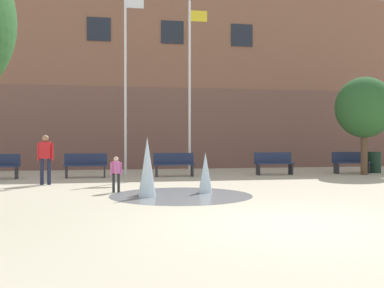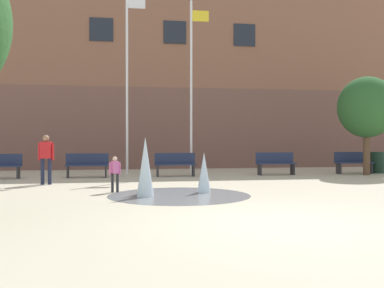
# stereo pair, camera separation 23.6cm
# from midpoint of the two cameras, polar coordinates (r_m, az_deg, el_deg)

# --- Properties ---
(ground_plane) EXTENTS (100.00, 100.00, 0.00)m
(ground_plane) POSITION_cam_midpoint_polar(r_m,az_deg,el_deg) (8.04, 11.84, -9.92)
(ground_plane) COLOR #BCB299
(library_building) EXTENTS (36.00, 6.05, 8.82)m
(library_building) POSITION_cam_midpoint_polar(r_m,az_deg,el_deg) (25.02, -2.80, 7.43)
(library_building) COLOR brown
(library_building) RESTS_ON ground
(splash_fountain) EXTENTS (3.71, 3.71, 1.53)m
(splash_fountain) POSITION_cam_midpoint_polar(r_m,az_deg,el_deg) (11.78, -3.03, -3.83)
(splash_fountain) COLOR gray
(splash_fountain) RESTS_ON ground
(park_bench_under_left_flagpole) EXTENTS (1.60, 0.44, 0.91)m
(park_bench_under_left_flagpole) POSITION_cam_midpoint_polar(r_m,az_deg,el_deg) (17.47, -12.80, -2.60)
(park_bench_under_left_flagpole) COLOR #28282D
(park_bench_under_left_flagpole) RESTS_ON ground
(park_bench_center) EXTENTS (1.60, 0.44, 0.91)m
(park_bench_center) POSITION_cam_midpoint_polar(r_m,az_deg,el_deg) (17.56, -1.75, -2.56)
(park_bench_center) COLOR #28282D
(park_bench_center) RESTS_ON ground
(park_bench_near_trashcan) EXTENTS (1.60, 0.44, 0.91)m
(park_bench_near_trashcan) POSITION_cam_midpoint_polar(r_m,az_deg,el_deg) (18.61, 10.93, -2.39)
(park_bench_near_trashcan) COLOR #28282D
(park_bench_near_trashcan) RESTS_ON ground
(park_bench_far_right) EXTENTS (1.60, 0.44, 0.91)m
(park_bench_far_right) POSITION_cam_midpoint_polar(r_m,az_deg,el_deg) (20.15, 20.13, -2.19)
(park_bench_far_right) COLOR #28282D
(park_bench_far_right) RESTS_ON ground
(teen_by_trashcan) EXTENTS (0.50, 0.25, 1.59)m
(teen_by_trashcan) POSITION_cam_midpoint_polar(r_m,az_deg,el_deg) (15.10, -17.62, -1.40)
(teen_by_trashcan) COLOR #1E233D
(teen_by_trashcan) RESTS_ON ground
(child_running) EXTENTS (0.31, 0.24, 0.99)m
(child_running) POSITION_cam_midpoint_polar(r_m,az_deg,el_deg) (12.51, -9.23, -3.44)
(child_running) COLOR #28282D
(child_running) RESTS_ON ground
(flagpole_left) EXTENTS (0.80, 0.10, 7.67)m
(flagpole_left) POSITION_cam_midpoint_polar(r_m,az_deg,el_deg) (18.73, -7.80, 8.67)
(flagpole_left) COLOR silver
(flagpole_left) RESTS_ON ground
(flagpole_right) EXTENTS (0.80, 0.10, 7.24)m
(flagpole_right) POSITION_cam_midpoint_polar(r_m,az_deg,el_deg) (18.96, 0.35, 7.92)
(flagpole_right) COLOR silver
(flagpole_right) RESTS_ON ground
(trash_can) EXTENTS (0.56, 0.56, 0.90)m
(trash_can) POSITION_cam_midpoint_polar(r_m,az_deg,el_deg) (20.91, 22.76, -2.17)
(trash_can) COLOR #193323
(trash_can) RESTS_ON ground
(street_tree_near_building) EXTENTS (2.32, 2.32, 3.98)m
(street_tree_near_building) POSITION_cam_midpoint_polar(r_m,az_deg,el_deg) (19.56, 21.64, 4.34)
(street_tree_near_building) COLOR brown
(street_tree_near_building) RESTS_ON ground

